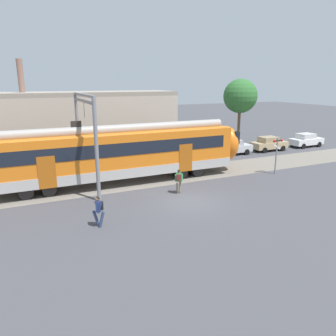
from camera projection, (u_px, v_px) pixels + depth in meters
name	position (u px, v px, depth m)	size (l,w,h in m)	color
ground_plane	(189.00, 202.00, 20.57)	(160.00, 160.00, 0.00)	#424247
pedestrian_navy	(99.00, 209.00, 16.79)	(0.60, 0.62, 1.67)	navy
pedestrian_green	(179.00, 179.00, 21.88)	(0.66, 0.57, 1.67)	#6B6051
parked_car_silver	(232.00, 147.00, 33.67)	(4.00, 1.77, 1.54)	#B7BABF
parked_car_tan	(269.00, 144.00, 35.55)	(4.02, 1.79, 1.54)	tan
parked_car_white	(306.00, 140.00, 37.74)	(4.03, 1.81, 1.54)	silver
catenary_gantry	(85.00, 127.00, 22.49)	(0.24, 6.64, 6.53)	gray
crossing_signal	(277.00, 150.00, 26.24)	(0.96, 0.22, 3.00)	gray
background_building	(85.00, 126.00, 31.33)	(17.31, 5.00, 9.20)	#B2A899
street_tree_right	(240.00, 96.00, 36.81)	(3.81, 3.81, 7.64)	brown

